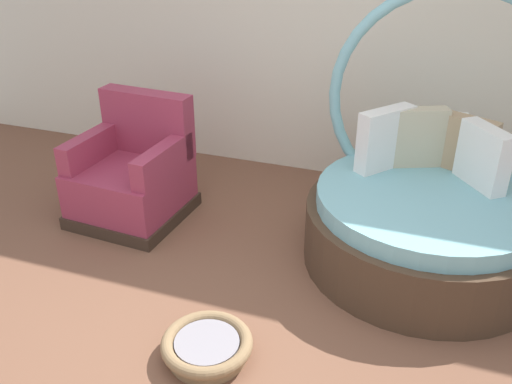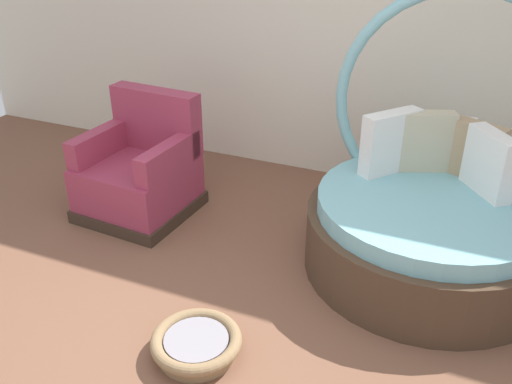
{
  "view_description": "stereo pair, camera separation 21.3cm",
  "coord_description": "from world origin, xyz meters",
  "views": [
    {
      "loc": [
        0.94,
        -2.04,
        2.26
      ],
      "look_at": [
        -0.12,
        0.98,
        0.55
      ],
      "focal_mm": 38.78,
      "sensor_mm": 36.0,
      "label": 1
    },
    {
      "loc": [
        1.14,
        -1.96,
        2.26
      ],
      "look_at": [
        -0.12,
        0.98,
        0.55
      ],
      "focal_mm": 38.78,
      "sensor_mm": 36.0,
      "label": 2
    }
  ],
  "objects": [
    {
      "name": "ground_plane",
      "position": [
        0.0,
        0.0,
        -0.01
      ],
      "size": [
        8.0,
        8.0,
        0.02
      ],
      "primitive_type": "cube",
      "color": "brown"
    },
    {
      "name": "round_daybed",
      "position": [
        0.96,
        1.44,
        0.39
      ],
      "size": [
        1.62,
        1.62,
        1.82
      ],
      "color": "#473323",
      "rests_on": "ground_plane"
    },
    {
      "name": "red_armchair",
      "position": [
        -1.25,
        1.29,
        0.33
      ],
      "size": [
        0.85,
        0.85,
        0.94
      ],
      "color": "#38281E",
      "rests_on": "ground_plane"
    },
    {
      "name": "pet_basket",
      "position": [
        -0.08,
        0.02,
        0.07
      ],
      "size": [
        0.51,
        0.51,
        0.13
      ],
      "color": "#8E704C",
      "rests_on": "ground_plane"
    }
  ]
}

